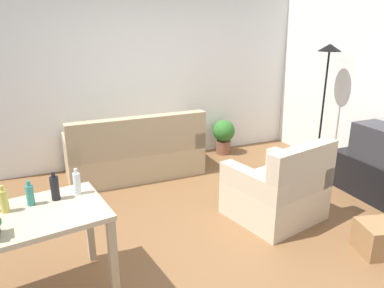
% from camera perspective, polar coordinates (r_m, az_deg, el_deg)
% --- Properties ---
extents(ground_plane, '(5.20, 4.40, 0.02)m').
position_cam_1_polar(ground_plane, '(4.10, 1.49, -12.39)').
color(ground_plane, brown).
extents(wall_rear, '(5.20, 0.10, 2.70)m').
position_cam_1_polar(wall_rear, '(5.64, -7.88, 10.78)').
color(wall_rear, white).
rests_on(wall_rear, ground_plane).
extents(couch, '(1.85, 0.84, 0.92)m').
position_cam_1_polar(couch, '(5.23, -8.81, -1.67)').
color(couch, tan).
rests_on(couch, ground_plane).
extents(tv_stand, '(0.44, 1.10, 0.48)m').
position_cam_1_polar(tv_stand, '(5.10, 26.56, -4.88)').
color(tv_stand, black).
rests_on(tv_stand, ground_plane).
extents(tv, '(0.41, 0.60, 0.44)m').
position_cam_1_polar(tv, '(4.95, 27.34, 0.03)').
color(tv, '#2D2D33').
rests_on(tv, tv_stand).
extents(torchiere_lamp, '(0.32, 0.32, 1.81)m').
position_cam_1_polar(torchiere_lamp, '(5.49, 20.24, 10.29)').
color(torchiere_lamp, black).
rests_on(torchiere_lamp, ground_plane).
extents(desk, '(1.29, 0.87, 0.76)m').
position_cam_1_polar(desk, '(3.01, -24.87, -12.06)').
color(desk, '#C6B28E').
rests_on(desk, ground_plane).
extents(potted_plant, '(0.36, 0.36, 0.57)m').
position_cam_1_polar(potted_plant, '(6.05, 4.94, 1.50)').
color(potted_plant, brown).
rests_on(potted_plant, ground_plane).
extents(armchair, '(1.06, 1.02, 0.92)m').
position_cam_1_polar(armchair, '(4.17, 13.31, -7.18)').
color(armchair, beige).
rests_on(armchair, ground_plane).
extents(storage_box, '(0.55, 0.45, 0.30)m').
position_cam_1_polar(storage_box, '(4.02, 27.72, -12.76)').
color(storage_box, olive).
rests_on(storage_box, ground_plane).
extents(bottle_squat, '(0.06, 0.06, 0.21)m').
position_cam_1_polar(bottle_squat, '(3.04, -27.21, -7.87)').
color(bottle_squat, '#BCB24C').
rests_on(bottle_squat, desk).
extents(bottle_tall, '(0.06, 0.06, 0.20)m').
position_cam_1_polar(bottle_tall, '(3.07, -23.90, -7.23)').
color(bottle_tall, teal).
rests_on(bottle_tall, desk).
extents(bottle_dark, '(0.07, 0.07, 0.23)m').
position_cam_1_polar(bottle_dark, '(3.08, -20.57, -6.39)').
color(bottle_dark, black).
rests_on(bottle_dark, desk).
extents(bottle_clear, '(0.06, 0.06, 0.22)m').
position_cam_1_polar(bottle_clear, '(3.12, -17.47, -5.83)').
color(bottle_clear, silver).
rests_on(bottle_clear, desk).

